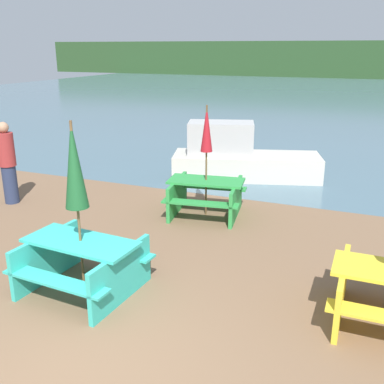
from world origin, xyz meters
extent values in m
plane|color=brown|center=(0.00, 0.00, 0.00)|extent=(60.00, 60.00, 0.00)
cube|color=slate|center=(0.00, 31.34, 0.00)|extent=(60.00, 50.00, 0.00)
cube|color=#284723|center=(0.00, 51.34, 2.00)|extent=(80.00, 1.60, 4.00)
cube|color=#33B7A8|center=(-1.00, 1.57, 0.75)|extent=(1.65, 0.81, 0.04)
cube|color=#33B7A8|center=(-1.04, 1.02, 0.41)|extent=(1.62, 0.39, 0.04)
cube|color=#33B7A8|center=(-0.96, 2.12, 0.41)|extent=(1.62, 0.39, 0.04)
cube|color=#33B7A8|center=(-1.66, 1.62, 0.36)|extent=(0.16, 1.38, 0.73)
cube|color=#33B7A8|center=(-0.34, 1.53, 0.36)|extent=(0.16, 1.38, 0.73)
cube|color=yellow|center=(2.45, 2.31, 0.35)|extent=(0.07, 1.38, 0.71)
cube|color=green|center=(-0.46, 5.10, 0.73)|extent=(1.61, 0.92, 0.04)
cube|color=green|center=(-0.37, 4.55, 0.43)|extent=(1.54, 0.50, 0.04)
cube|color=green|center=(-0.54, 5.64, 0.43)|extent=(1.54, 0.50, 0.04)
cube|color=green|center=(-1.07, 5.01, 0.35)|extent=(0.28, 1.38, 0.71)
cube|color=green|center=(0.16, 5.19, 0.35)|extent=(0.28, 1.38, 0.71)
cylinder|color=brown|center=(-1.00, 1.57, 1.22)|extent=(0.04, 0.04, 2.44)
cone|color=#195128|center=(-1.00, 1.57, 1.85)|extent=(0.32, 0.32, 1.18)
cylinder|color=brown|center=(-0.46, 5.10, 1.13)|extent=(0.04, 0.04, 2.26)
cone|color=#A81923|center=(-0.46, 5.10, 1.80)|extent=(0.24, 0.24, 0.92)
cube|color=beige|center=(-0.44, 8.11, 0.32)|extent=(4.04, 2.32, 0.63)
cube|color=#B2B2B2|center=(-1.10, 7.91, 1.05)|extent=(1.87, 1.34, 0.84)
cylinder|color=#283351|center=(-4.75, 4.16, 0.43)|extent=(0.31, 0.31, 0.85)
cylinder|color=maroon|center=(-4.75, 4.16, 1.22)|extent=(0.36, 0.36, 0.73)
sphere|color=tan|center=(-4.75, 4.16, 1.70)|extent=(0.24, 0.24, 0.24)
camera|label=1|loc=(2.60, -3.14, 3.33)|focal=42.00mm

